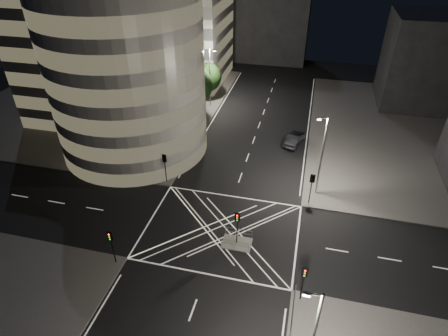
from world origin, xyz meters
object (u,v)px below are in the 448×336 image
(traffic_signal_nl, at_px, (111,241))
(street_lamp_left_near, at_px, (173,124))
(traffic_signal_nr, at_px, (304,278))
(traffic_signal_island, at_px, (237,222))
(street_lamp_left_far, at_px, (210,76))
(central_island, at_px, (237,243))
(sedan, at_px, (295,139))
(street_lamp_right_far, at_px, (321,154))
(traffic_signal_fl, at_px, (165,163))
(traffic_signal_fr, at_px, (312,183))

(traffic_signal_nl, xyz_separation_m, street_lamp_left_near, (-0.64, 18.80, 2.63))
(traffic_signal_nr, bearing_deg, street_lamp_left_near, 134.13)
(traffic_signal_island, distance_m, street_lamp_left_far, 33.61)
(central_island, bearing_deg, street_lamp_left_far, 109.95)
(sedan, bearing_deg, traffic_signal_nr, 110.00)
(traffic_signal_nr, bearing_deg, street_lamp_left_far, 116.36)
(sedan, bearing_deg, traffic_signal_nl, 75.38)
(street_lamp_left_near, relative_size, street_lamp_right_far, 1.00)
(traffic_signal_fl, relative_size, traffic_signal_fr, 1.00)
(street_lamp_right_far, bearing_deg, traffic_signal_nl, -139.09)
(traffic_signal_island, height_order, sedan, traffic_signal_island)
(traffic_signal_nl, bearing_deg, traffic_signal_fl, 90.00)
(central_island, xyz_separation_m, traffic_signal_fr, (6.80, 8.30, 2.84))
(street_lamp_left_far, bearing_deg, street_lamp_right_far, -48.06)
(traffic_signal_island, bearing_deg, street_lamp_left_near, 130.27)
(traffic_signal_nr, bearing_deg, sedan, 95.95)
(street_lamp_left_far, bearing_deg, street_lamp_left_near, -90.00)
(traffic_signal_island, bearing_deg, sedan, 79.62)
(central_island, relative_size, street_lamp_right_far, 0.30)
(central_island, distance_m, traffic_signal_island, 2.84)
(central_island, bearing_deg, street_lamp_left_near, 130.27)
(traffic_signal_nl, relative_size, traffic_signal_fr, 1.00)
(street_lamp_left_far, bearing_deg, central_island, -70.05)
(traffic_signal_fl, bearing_deg, central_island, -37.54)
(street_lamp_right_far, bearing_deg, central_island, -125.30)
(street_lamp_left_near, height_order, street_lamp_right_far, same)
(traffic_signal_fr, xyz_separation_m, sedan, (-2.82, 13.43, -2.07))
(traffic_signal_island, xyz_separation_m, sedan, (3.98, 21.73, -2.07))
(street_lamp_right_far, bearing_deg, street_lamp_left_far, 131.94)
(traffic_signal_fr, bearing_deg, street_lamp_right_far, 73.89)
(traffic_signal_nl, bearing_deg, traffic_signal_island, 26.14)
(sedan, bearing_deg, traffic_signal_island, 93.67)
(traffic_signal_nl, xyz_separation_m, traffic_signal_fr, (17.60, 13.60, 0.00))
(traffic_signal_fl, distance_m, sedan, 20.08)
(street_lamp_left_far, bearing_deg, traffic_signal_nr, -63.64)
(traffic_signal_nr, height_order, traffic_signal_island, same)
(traffic_signal_fr, height_order, street_lamp_left_near, street_lamp_left_near)
(traffic_signal_fl, distance_m, street_lamp_left_far, 23.36)
(traffic_signal_island, bearing_deg, street_lamp_right_far, 54.70)
(street_lamp_left_near, bearing_deg, street_lamp_left_far, 90.00)
(central_island, bearing_deg, traffic_signal_fr, 50.67)
(traffic_signal_island, bearing_deg, traffic_signal_nl, -153.86)
(central_island, distance_m, traffic_signal_fl, 13.91)
(traffic_signal_nl, height_order, traffic_signal_fr, same)
(traffic_signal_fl, bearing_deg, street_lamp_left_far, 91.57)
(street_lamp_left_near, relative_size, sedan, 1.95)
(traffic_signal_nr, xyz_separation_m, traffic_signal_island, (-6.80, 5.30, 0.00))
(street_lamp_left_near, xyz_separation_m, sedan, (15.42, 8.23, -4.69))
(street_lamp_left_far, distance_m, street_lamp_right_far, 28.23)
(traffic_signal_nr, height_order, street_lamp_right_far, street_lamp_right_far)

